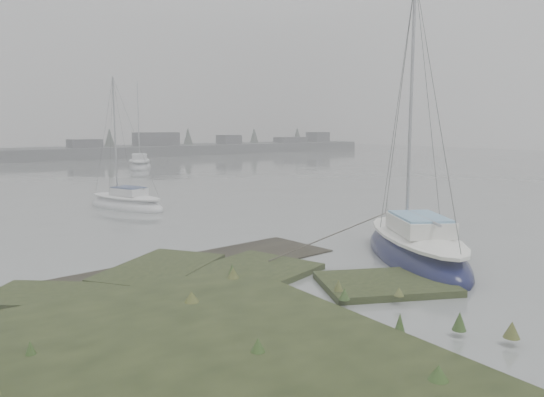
{
  "coord_description": "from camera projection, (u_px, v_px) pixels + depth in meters",
  "views": [
    {
      "loc": [
        -10.27,
        -10.27,
        4.48
      ],
      "look_at": [
        0.73,
        5.27,
        1.8
      ],
      "focal_mm": 35.0,
      "sensor_mm": 36.0,
      "label": 1
    }
  ],
  "objects": [
    {
      "name": "far_shoreline",
      "position": [
        197.0,
        148.0,
        80.07
      ],
      "size": [
        60.0,
        8.0,
        4.15
      ],
      "color": "#4C4F51",
      "rests_on": "ground"
    },
    {
      "name": "sailboat_main",
      "position": [
        415.0,
        251.0,
        17.59
      ],
      "size": [
        5.54,
        7.29,
        9.98
      ],
      "rotation": [
        0.0,
        0.0,
        -0.52
      ],
      "color": "#0C0F33",
      "rests_on": "ground"
    },
    {
      "name": "sailboat_far_b",
      "position": [
        140.0,
        165.0,
        54.23
      ],
      "size": [
        4.55,
        7.06,
        9.48
      ],
      "rotation": [
        0.0,
        0.0,
        -0.38
      ],
      "color": "#A3A7AD",
      "rests_on": "ground"
    },
    {
      "name": "ground",
      "position": [
        70.0,
        185.0,
        39.05
      ],
      "size": [
        160.0,
        160.0,
        0.0
      ],
      "primitive_type": "plane",
      "color": "slate",
      "rests_on": "ground"
    },
    {
      "name": "sailboat_white",
      "position": [
        126.0,
        204.0,
        28.37
      ],
      "size": [
        3.51,
        5.59,
        7.51
      ],
      "rotation": [
        0.0,
        0.0,
        0.36
      ],
      "color": "silver",
      "rests_on": "ground"
    }
  ]
}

